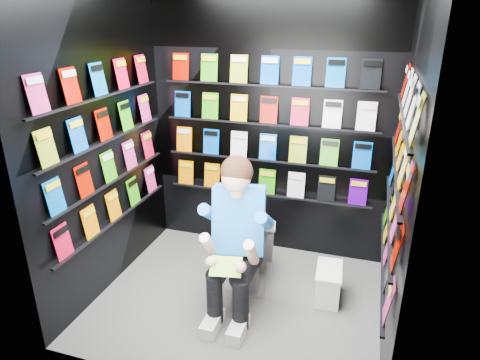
% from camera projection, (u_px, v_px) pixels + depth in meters
% --- Properties ---
extents(floor, '(2.40, 2.40, 0.00)m').
position_uv_depth(floor, '(238.00, 299.00, 3.77)').
color(floor, '#595957').
rests_on(floor, ground).
extents(wall_back, '(2.40, 0.04, 2.60)m').
position_uv_depth(wall_back, '(269.00, 128.00, 4.17)').
color(wall_back, black).
rests_on(wall_back, floor).
extents(wall_front, '(2.40, 0.04, 2.60)m').
position_uv_depth(wall_front, '(183.00, 215.00, 2.40)').
color(wall_front, black).
rests_on(wall_front, floor).
extents(wall_left, '(0.04, 2.00, 2.60)m').
position_uv_depth(wall_left, '(103.00, 146.00, 3.62)').
color(wall_left, black).
rests_on(wall_left, floor).
extents(wall_right, '(0.04, 2.00, 2.60)m').
position_uv_depth(wall_right, '(403.00, 177.00, 2.95)').
color(wall_right, black).
rests_on(wall_right, floor).
extents(comics_back, '(2.10, 0.06, 1.37)m').
position_uv_depth(comics_back, '(268.00, 129.00, 4.15)').
color(comics_back, red).
rests_on(comics_back, wall_back).
extents(comics_left, '(0.06, 1.70, 1.37)m').
position_uv_depth(comics_left, '(106.00, 146.00, 3.61)').
color(comics_left, red).
rests_on(comics_left, wall_left).
extents(comics_right, '(0.06, 1.70, 1.37)m').
position_uv_depth(comics_right, '(398.00, 176.00, 2.96)').
color(comics_right, red).
rests_on(comics_right, wall_right).
extents(toilet, '(0.56, 0.82, 0.73)m').
position_uv_depth(toilet, '(252.00, 244.00, 3.93)').
color(toilet, white).
rests_on(toilet, floor).
extents(longbox, '(0.22, 0.37, 0.27)m').
position_uv_depth(longbox, '(328.00, 285.00, 3.74)').
color(longbox, white).
rests_on(longbox, floor).
extents(longbox_lid, '(0.24, 0.39, 0.03)m').
position_uv_depth(longbox_lid, '(329.00, 270.00, 3.68)').
color(longbox_lid, white).
rests_on(longbox_lid, longbox).
extents(reader, '(0.71, 0.92, 1.51)m').
position_uv_depth(reader, '(240.00, 220.00, 3.44)').
color(reader, blue).
rests_on(reader, toilet).
extents(held_comic, '(0.26, 0.19, 0.10)m').
position_uv_depth(held_comic, '(226.00, 266.00, 3.21)').
color(held_comic, green).
rests_on(held_comic, reader).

